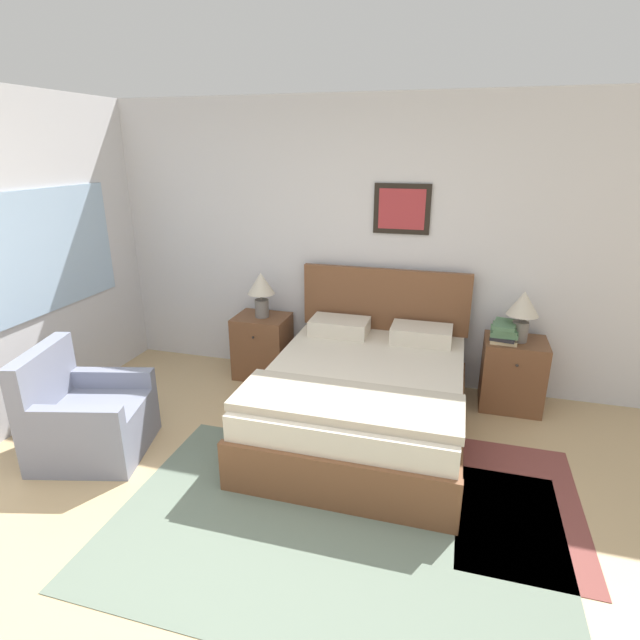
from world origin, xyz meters
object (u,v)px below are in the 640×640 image
table_lamp_near_window (261,288)px  table_lamp_by_door (523,308)px  armchair (87,419)px  nightstand_near_window (263,346)px  nightstand_by_door (512,374)px  bed (364,396)px

table_lamp_near_window → table_lamp_by_door: size_ratio=1.00×
armchair → nightstand_near_window: bearing=140.4°
table_lamp_near_window → table_lamp_by_door: bearing=0.0°
nightstand_by_door → armchair: bearing=-152.5°
bed → nightstand_by_door: bed is taller
nightstand_near_window → nightstand_by_door: (2.31, 0.00, 0.00)m
armchair → table_lamp_near_window: bearing=140.0°
bed → nightstand_near_window: bed is taller
armchair → nightstand_near_window: 1.76m
table_lamp_near_window → bed: bearing=-32.8°
nightstand_by_door → table_lamp_near_window: (-2.30, -0.01, 0.60)m
bed → armchair: bed is taller
table_lamp_by_door → nightstand_near_window: bearing=179.8°
bed → table_lamp_by_door: (1.17, 0.74, 0.60)m
nightstand_by_door → table_lamp_near_window: 2.38m
nightstand_near_window → table_lamp_by_door: table_lamp_by_door is taller
armchair → table_lamp_near_window: size_ratio=2.04×
nightstand_by_door → nightstand_near_window: bearing=180.0°
table_lamp_by_door → nightstand_by_door: bearing=148.1°
armchair → table_lamp_by_door: 3.51m
nightstand_near_window → table_lamp_by_door: 2.40m
table_lamp_near_window → nightstand_by_door: bearing=0.2°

